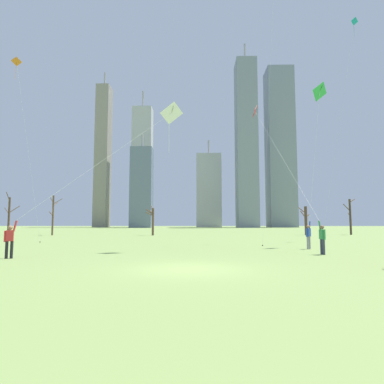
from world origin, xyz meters
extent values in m
plane|color=#7A934C|center=(0.00, 0.00, 0.00)|extent=(400.00, 400.00, 0.00)
cylinder|color=black|center=(-9.07, 3.52, 0.42)|extent=(0.14, 0.14, 0.85)
cylinder|color=black|center=(-8.87, 3.61, 0.42)|extent=(0.14, 0.14, 0.85)
cube|color=red|center=(-8.97, 3.57, 1.12)|extent=(0.39, 0.33, 0.54)
sphere|color=#9E7051|center=(-8.97, 3.57, 1.51)|extent=(0.22, 0.22, 0.22)
cylinder|color=red|center=(-9.16, 3.48, 1.09)|extent=(0.09, 0.09, 0.55)
cylinder|color=red|center=(-8.78, 3.65, 1.59)|extent=(0.22, 0.17, 0.56)
cube|color=white|center=(-1.40, 8.40, 8.94)|extent=(1.51, 0.56, 1.38)
cylinder|color=black|center=(-1.40, 8.40, 8.94)|extent=(0.32, 0.49, 0.84)
cylinder|color=white|center=(-1.58, 8.67, 7.40)|extent=(0.02, 0.02, 2.09)
cylinder|color=silver|center=(-5.09, 6.03, 5.39)|extent=(7.40, 4.76, 7.10)
cylinder|color=gray|center=(7.68, 9.84, 0.42)|extent=(0.14, 0.14, 0.85)
cylinder|color=gray|center=(7.84, 9.99, 0.42)|extent=(0.14, 0.14, 0.85)
cube|color=#2D4CA5|center=(7.76, 9.91, 1.12)|extent=(0.38, 0.38, 0.54)
sphere|color=#9E7051|center=(7.76, 9.91, 1.51)|extent=(0.22, 0.22, 0.22)
cylinder|color=#2D4CA5|center=(7.61, 9.77, 1.09)|extent=(0.09, 0.09, 0.55)
cylinder|color=#2D4CA5|center=(7.91, 10.06, 1.59)|extent=(0.21, 0.21, 0.56)
cube|color=green|center=(9.97, 12.87, 12.11)|extent=(1.41, 0.89, 1.53)
cylinder|color=black|center=(9.97, 12.87, 12.11)|extent=(0.44, 0.32, 0.95)
cylinder|color=silver|center=(8.94, 11.46, 6.98)|extent=(2.07, 2.82, 10.27)
cylinder|color=#33384C|center=(7.28, 5.88, 0.42)|extent=(0.14, 0.14, 0.85)
cylinder|color=#33384C|center=(7.23, 6.10, 0.42)|extent=(0.14, 0.14, 0.85)
cube|color=#338C4C|center=(7.26, 5.99, 1.12)|extent=(0.27, 0.37, 0.54)
sphere|color=brown|center=(7.26, 5.99, 1.51)|extent=(0.22, 0.22, 0.22)
cylinder|color=#338C4C|center=(7.30, 5.79, 1.09)|extent=(0.09, 0.09, 0.55)
cylinder|color=#338C4C|center=(7.21, 6.20, 1.59)|extent=(0.13, 0.22, 0.56)
cube|color=red|center=(5.46, 16.46, 11.78)|extent=(0.42, 1.25, 1.20)
cylinder|color=black|center=(5.46, 16.46, 11.78)|extent=(0.36, 0.08, 0.76)
cylinder|color=silver|center=(6.33, 11.33, 6.81)|extent=(1.77, 10.27, 9.94)
cube|color=orange|center=(-16.54, 16.46, 16.71)|extent=(0.98, 0.19, 0.99)
cylinder|color=black|center=(-16.54, 16.46, 16.71)|extent=(0.06, 0.14, 0.65)
cylinder|color=orange|center=(-16.52, 16.39, 15.64)|extent=(0.02, 0.02, 1.37)
cylinder|color=silver|center=(-15.28, 16.88, 8.37)|extent=(2.54, 0.84, 16.67)
cylinder|color=#3F3833|center=(-14.01, 17.29, 0.04)|extent=(0.10, 0.10, 0.08)
cylinder|color=silver|center=(6.26, 14.22, 12.29)|extent=(2.02, 2.36, 24.49)
cylinder|color=#3F3833|center=(5.26, 13.05, 0.04)|extent=(0.10, 0.10, 0.08)
cube|color=teal|center=(17.62, 22.39, 23.97)|extent=(0.92, 0.34, 0.94)
cylinder|color=black|center=(17.62, 22.39, 23.97)|extent=(0.12, 0.18, 0.61)
cylinder|color=teal|center=(17.56, 22.48, 22.95)|extent=(0.02, 0.02, 1.33)
cylinder|color=silver|center=(14.73, 20.55, 12.01)|extent=(5.78, 3.68, 23.93)
cylinder|color=#3F3833|center=(11.85, 18.72, 0.04)|extent=(0.10, 0.10, 0.08)
cylinder|color=brown|center=(-6.25, 35.15, 1.95)|extent=(0.32, 0.32, 3.91)
cylinder|color=brown|center=(-6.72, 34.85, 3.39)|extent=(1.08, 0.77, 0.80)
cylinder|color=brown|center=(-6.46, 35.87, 3.65)|extent=(0.59, 1.58, 1.35)
cylinder|color=brown|center=(-6.70, 34.77, 3.06)|extent=(1.04, 0.93, 0.64)
cylinder|color=brown|center=(-6.57, 35.52, 3.37)|extent=(0.77, 0.87, 0.68)
cylinder|color=#423326|center=(23.31, 38.26, 2.70)|extent=(0.31, 0.31, 5.39)
cylinder|color=#423326|center=(23.17, 37.77, 4.70)|extent=(0.43, 1.09, 1.06)
cylinder|color=#423326|center=(24.02, 38.99, 5.20)|extent=(1.52, 1.56, 0.68)
cylinder|color=#423326|center=(23.36, 38.70, 3.03)|extent=(0.19, 0.94, 0.62)
cylinder|color=#423326|center=(22.73, 38.05, 4.12)|extent=(1.27, 0.55, 1.09)
cylinder|color=#4C3828|center=(-27.74, 35.93, 2.78)|extent=(0.29, 0.29, 5.57)
cylinder|color=#4C3828|center=(-28.31, 36.30, 3.57)|extent=(1.24, 0.86, 1.04)
cylinder|color=#4C3828|center=(-27.67, 35.31, 5.64)|extent=(0.25, 1.30, 1.29)
cylinder|color=#4C3828|center=(-27.32, 36.56, 3.82)|extent=(0.98, 1.40, 1.18)
cylinder|color=brown|center=(-20.78, 35.02, 2.88)|extent=(0.25, 0.25, 5.75)
cylinder|color=brown|center=(-20.85, 35.92, 4.57)|extent=(0.27, 1.84, 0.63)
cylinder|color=brown|center=(-20.85, 34.63, 5.04)|extent=(0.24, 0.84, 0.81)
cylinder|color=brown|center=(-21.35, 35.69, 3.12)|extent=(1.26, 1.46, 0.79)
cylinder|color=brown|center=(-20.60, 34.54, 3.31)|extent=(0.50, 1.08, 0.93)
cylinder|color=brown|center=(-20.01, 34.77, 4.90)|extent=(1.58, 0.59, 0.79)
cylinder|color=#4C3828|center=(16.25, 37.12, 2.12)|extent=(0.41, 0.41, 4.23)
cylinder|color=#4C3828|center=(16.61, 37.53, 2.85)|extent=(0.89, 0.97, 0.53)
cylinder|color=#4C3828|center=(15.90, 37.61, 3.67)|extent=(0.87, 1.13, 0.98)
cylinder|color=#4C3828|center=(16.08, 37.68, 3.06)|extent=(0.55, 1.29, 1.11)
cube|color=gray|center=(19.91, 122.77, 34.73)|extent=(8.30, 11.30, 69.45)
cylinder|color=#99999E|center=(19.91, 122.77, 73.60)|extent=(0.80, 0.80, 8.30)
cube|color=slate|center=(-22.15, 116.66, 15.73)|extent=(8.40, 6.75, 31.45)
cylinder|color=#99999E|center=(-22.15, 116.66, 34.16)|extent=(0.80, 0.80, 5.41)
cube|color=#B2B2B7|center=(-25.28, 135.00, 27.10)|extent=(8.74, 7.00, 54.21)
cylinder|color=#99999E|center=(-25.28, 135.00, 58.26)|extent=(0.80, 0.80, 8.09)
cube|color=gray|center=(35.84, 131.31, 34.91)|extent=(11.32, 11.26, 69.82)
cube|color=#B2B2B7|center=(4.74, 136.21, 16.37)|extent=(11.06, 7.91, 32.75)
cylinder|color=#99999E|center=(4.74, 136.21, 36.03)|extent=(0.80, 0.80, 6.57)
cube|color=gray|center=(-42.30, 132.06, 31.64)|extent=(5.71, 7.71, 63.28)
cylinder|color=#99999E|center=(-42.30, 132.06, 66.61)|extent=(0.80, 0.80, 6.67)
camera|label=1|loc=(0.41, -12.85, 1.73)|focal=31.21mm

